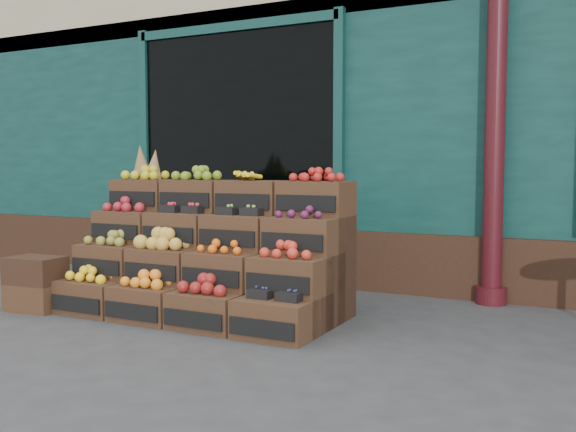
% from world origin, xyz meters
% --- Properties ---
extents(ground, '(60.00, 60.00, 0.00)m').
position_xyz_m(ground, '(0.00, 0.00, 0.00)').
color(ground, '#38383A').
rests_on(ground, ground).
extents(shop_facade, '(12.00, 6.24, 4.80)m').
position_xyz_m(shop_facade, '(0.00, 5.11, 2.40)').
color(shop_facade, '#103935').
rests_on(shop_facade, ground).
extents(crate_display, '(2.33, 1.14, 1.46)m').
position_xyz_m(crate_display, '(-0.91, 0.60, 0.45)').
color(crate_display, '#412919').
rests_on(crate_display, ground).
extents(spare_crates, '(0.49, 0.36, 0.47)m').
position_xyz_m(spare_crates, '(-2.30, -0.02, 0.23)').
color(spare_crates, '#412919').
rests_on(spare_crates, ground).
extents(shopkeeper, '(0.75, 0.59, 1.80)m').
position_xyz_m(shopkeeper, '(-1.96, 2.98, 0.90)').
color(shopkeeper, '#195829').
rests_on(shopkeeper, ground).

